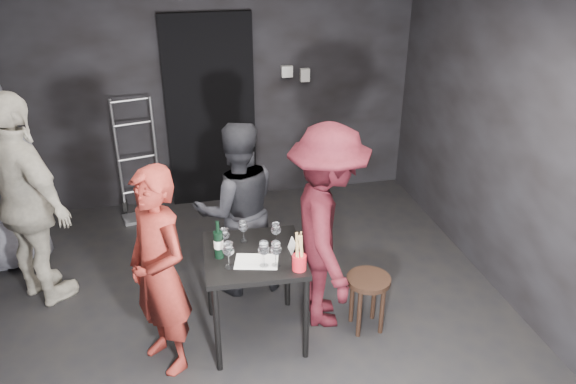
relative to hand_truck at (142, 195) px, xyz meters
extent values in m
cube|color=black|center=(0.81, -2.23, -0.23)|extent=(4.50, 5.00, 0.02)
cube|color=black|center=(0.81, 0.27, 1.12)|extent=(4.50, 0.04, 2.70)
cube|color=black|center=(3.06, -2.23, 1.12)|extent=(0.04, 5.00, 2.70)
cube|color=black|center=(0.81, 0.21, 0.82)|extent=(0.95, 0.10, 2.10)
cube|color=#B7B7B2|center=(1.66, 0.22, 1.22)|extent=(0.12, 0.06, 0.12)
cube|color=#B7B7B2|center=(1.86, 0.22, 1.17)|extent=(0.10, 0.06, 0.14)
cylinder|color=#B2B2B7|center=(-0.20, 0.05, 0.42)|extent=(0.03, 0.03, 1.31)
cylinder|color=#B2B2B7|center=(0.20, 0.05, 0.42)|extent=(0.03, 0.03, 1.31)
cube|color=#B2B2B7|center=(0.00, -0.08, -0.22)|extent=(0.44, 0.24, 0.03)
cylinder|color=black|center=(-0.20, 0.08, -0.15)|extent=(0.04, 0.16, 0.16)
cylinder|color=black|center=(0.20, 0.08, -0.15)|extent=(0.04, 0.16, 0.16)
cube|color=black|center=(0.90, -2.22, 0.50)|extent=(0.72, 0.72, 0.04)
cylinder|color=black|center=(0.58, -2.54, 0.12)|extent=(0.04, 0.04, 0.71)
cylinder|color=black|center=(1.22, -2.54, 0.12)|extent=(0.04, 0.04, 0.71)
cylinder|color=black|center=(0.58, -1.90, 0.12)|extent=(0.04, 0.04, 0.71)
cylinder|color=black|center=(1.22, -1.90, 0.12)|extent=(0.04, 0.04, 0.71)
cylinder|color=#312018|center=(1.77, -2.31, 0.22)|extent=(0.34, 0.34, 0.04)
cylinder|color=#312018|center=(1.86, -2.22, -0.03)|extent=(0.04, 0.04, 0.41)
cylinder|color=#312018|center=(1.68, -2.22, -0.03)|extent=(0.04, 0.04, 0.41)
cylinder|color=#312018|center=(1.68, -2.41, -0.03)|extent=(0.04, 0.04, 0.41)
cylinder|color=#312018|center=(1.86, -2.41, -0.03)|extent=(0.04, 0.04, 0.41)
imported|color=maroon|center=(0.22, -2.37, 0.57)|extent=(0.64, 0.70, 1.60)
imported|color=black|center=(0.87, -1.54, 0.54)|extent=(0.78, 0.47, 1.55)
imported|color=#3C0E15|center=(1.48, -2.11, 0.68)|extent=(0.67, 1.23, 1.82)
imported|color=beige|center=(-0.78, -1.36, 0.87)|extent=(1.32, 1.37, 2.20)
cube|color=white|center=(0.90, -2.34, 0.52)|extent=(0.34, 0.27, 0.00)
cylinder|color=black|center=(0.65, -2.22, 0.62)|extent=(0.07, 0.07, 0.21)
cylinder|color=black|center=(0.65, -2.22, 0.77)|extent=(0.03, 0.03, 0.08)
cylinder|color=white|center=(0.65, -2.22, 0.63)|extent=(0.07, 0.07, 0.07)
cylinder|color=red|center=(1.18, -2.49, 0.57)|extent=(0.10, 0.10, 0.11)
camera|label=1|loc=(0.42, -5.67, 2.72)|focal=35.00mm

